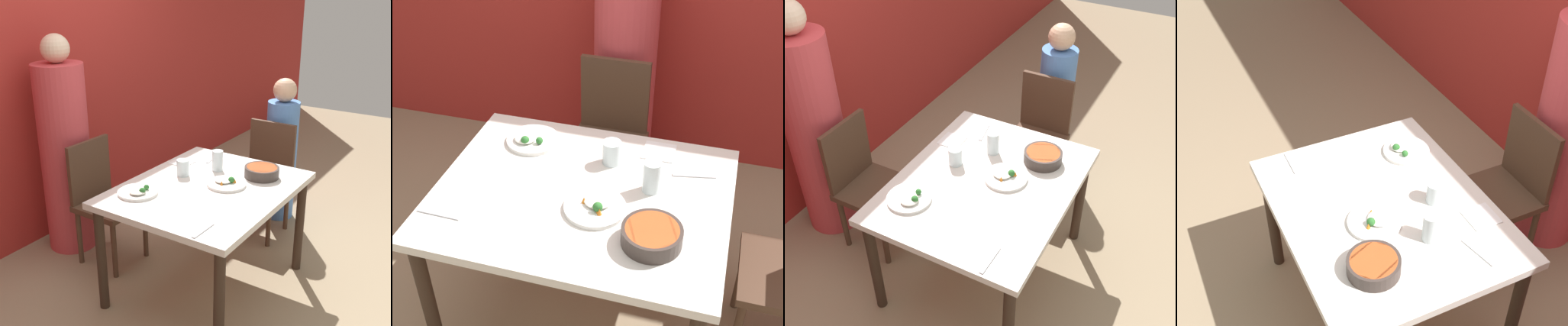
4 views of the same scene
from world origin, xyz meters
The scene contains 12 objects.
ground_plane centered at (0.00, 0.00, 0.00)m, with size 10.00×10.00×0.00m, color #998466.
dining_table centered at (0.00, 0.00, 0.64)m, with size 1.19×0.95×0.72m.
chair_adult_spot centered at (-0.09, 0.81, 0.48)m, with size 0.40×0.40×0.88m.
person_adult centered at (-0.09, 1.16, 0.73)m, with size 0.36×0.36×1.58m.
bowl_curry centered at (0.32, -0.21, 0.76)m, with size 0.22×0.22×0.07m.
plate_rice_adult centered at (0.08, -0.08, 0.74)m, with size 0.24×0.24×0.06m.
plate_rice_child centered at (-0.32, 0.28, 0.74)m, with size 0.24×0.24×0.06m.
glass_water_tall centered at (0.07, 0.23, 0.78)m, with size 0.08×0.08×0.11m.
glass_water_short centered at (0.27, 0.09, 0.79)m, with size 0.07×0.07×0.14m.
napkin_folded centered at (0.25, 0.37, 0.73)m, with size 0.14×0.14×0.01m.
fork_steel centered at (0.42, 0.23, 0.73)m, with size 0.18×0.06×0.01m.
spoon_steel centered at (-0.49, -0.28, 0.73)m, with size 0.18×0.02×0.01m.
Camera 2 is at (0.50, -1.63, 2.12)m, focal length 50.00 mm.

